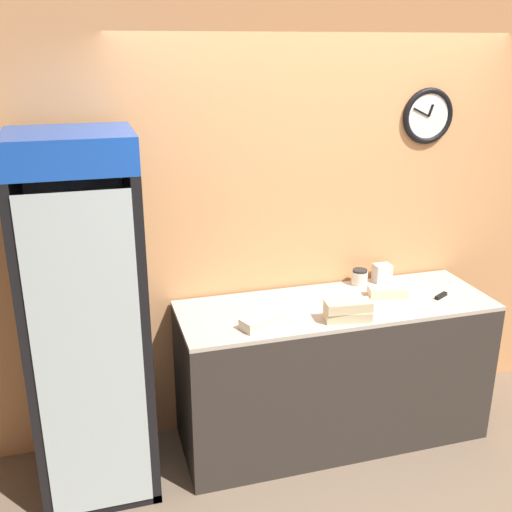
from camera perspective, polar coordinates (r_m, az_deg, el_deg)
The scene contains 10 objects.
wall_back at distance 3.88m, azimuth 5.81°, elevation 3.28°, with size 5.20×0.09×2.70m.
prep_counter at distance 3.91m, azimuth 7.36°, elevation -10.82°, with size 1.93×0.65×0.94m.
beverage_cooler at distance 3.39m, azimuth -15.96°, elevation -4.41°, with size 0.62×0.66×2.04m.
sandwich_stack_bottom at distance 3.48m, azimuth 8.72°, elevation -5.63°, with size 0.28×0.15×0.06m.
sandwich_stack_middle at distance 3.46m, azimuth 8.77°, elevation -4.75°, with size 0.27×0.14×0.06m.
sandwich_flat_left at distance 3.84m, azimuth 12.39°, elevation -3.36°, with size 0.25×0.16×0.06m.
sandwich_flat_right at distance 3.37m, azimuth 0.67°, elevation -6.23°, with size 0.28×0.20×0.06m.
chefs_knife at distance 3.99m, azimuth 17.68°, elevation -3.38°, with size 0.33×0.21×0.02m.
condiment_jar at distance 3.99m, azimuth 9.84°, elevation -2.00°, with size 0.10×0.10×0.10m.
napkin_dispenser at distance 4.07m, azimuth 11.91°, elevation -1.59°, with size 0.11×0.09×0.12m.
Camera 1 is at (-1.40, -2.20, 2.43)m, focal length 42.00 mm.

